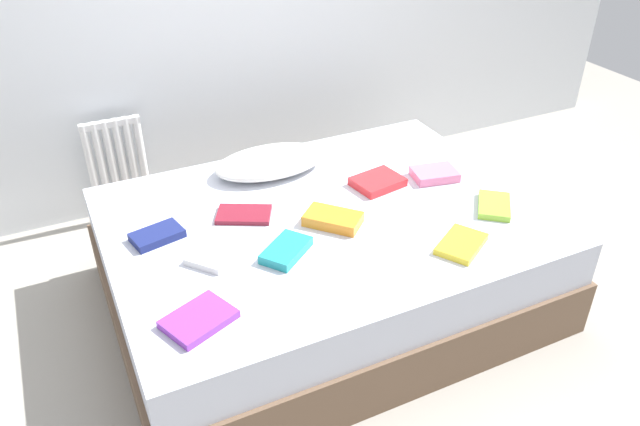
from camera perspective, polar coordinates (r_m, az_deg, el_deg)
ground_plane at (r=3.13m, az=0.40°, el=-7.87°), size 8.00×8.00×0.00m
bed at (r=2.98m, az=0.42°, el=-4.25°), size 2.00×1.50×0.50m
radiator at (r=3.74m, az=-18.34°, el=4.49°), size 0.33×0.04×0.53m
pillow at (r=3.19m, az=-4.64°, el=4.78°), size 0.59×0.34×0.11m
textbook_red at (r=3.07m, az=5.38°, el=2.90°), size 0.26×0.22×0.04m
textbook_yellow at (r=2.68m, az=13.01°, el=-2.83°), size 0.28×0.26×0.03m
textbook_maroon at (r=2.84m, az=-7.08°, el=-0.13°), size 0.29×0.25×0.02m
textbook_orange at (r=2.76m, az=1.15°, el=-0.58°), size 0.28×0.28×0.05m
textbook_pink at (r=3.18m, az=10.60°, el=3.58°), size 0.25×0.20×0.04m
textbook_teal at (r=2.57m, az=-3.17°, el=-3.48°), size 0.26×0.25×0.04m
textbook_lime at (r=2.99m, az=15.88°, el=0.67°), size 0.26×0.27×0.03m
textbook_white at (r=2.57m, az=-10.18°, el=-4.15°), size 0.22×0.22×0.03m
textbook_navy at (r=2.76m, az=-14.90°, el=-2.02°), size 0.24×0.18×0.04m
textbook_purple at (r=2.29m, az=-11.20°, el=-9.67°), size 0.29×0.26×0.03m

